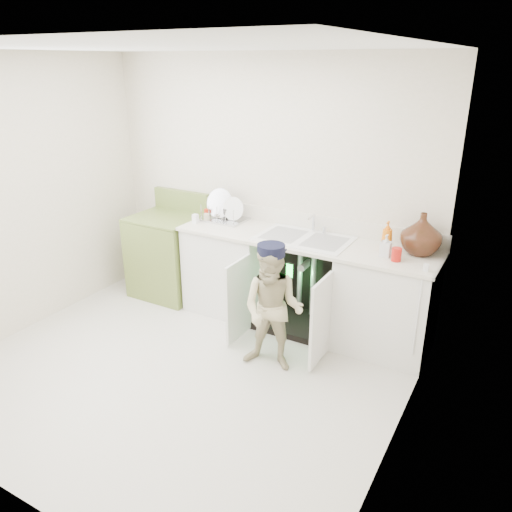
# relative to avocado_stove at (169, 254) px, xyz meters

# --- Properties ---
(ground) EXTENTS (3.50, 3.50, 0.00)m
(ground) POSITION_rel_avocado_stove_xyz_m (1.03, -1.18, -0.45)
(ground) COLOR beige
(ground) RESTS_ON ground
(room_shell) EXTENTS (6.00, 5.50, 1.26)m
(room_shell) POSITION_rel_avocado_stove_xyz_m (1.03, -1.18, 0.80)
(room_shell) COLOR silver
(room_shell) RESTS_ON ground
(counter_run) EXTENTS (2.44, 1.02, 1.25)m
(counter_run) POSITION_rel_avocado_stove_xyz_m (1.62, 0.03, 0.03)
(counter_run) COLOR silver
(counter_run) RESTS_ON ground
(avocado_stove) EXTENTS (0.71, 0.65, 1.10)m
(avocado_stove) POSITION_rel_avocado_stove_xyz_m (0.00, 0.00, 0.00)
(avocado_stove) COLOR olive
(avocado_stove) RESTS_ON ground
(repair_worker) EXTENTS (0.58, 0.65, 1.09)m
(repair_worker) POSITION_rel_avocado_stove_xyz_m (1.66, -0.73, 0.09)
(repair_worker) COLOR #C9BE90
(repair_worker) RESTS_ON ground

